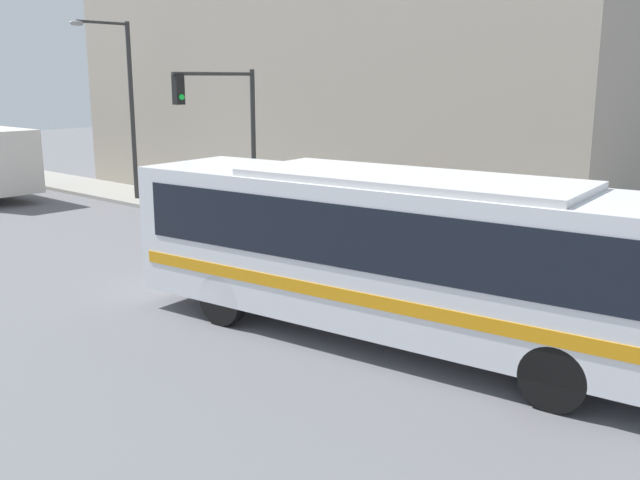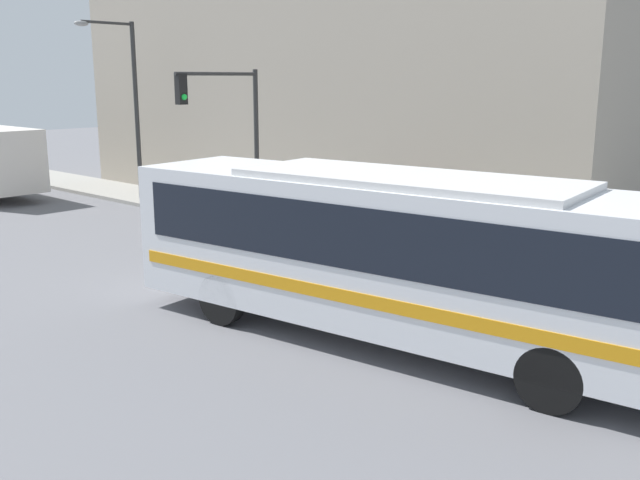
% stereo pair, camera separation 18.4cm
% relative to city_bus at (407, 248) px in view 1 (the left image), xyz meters
% --- Properties ---
extents(ground_plane, '(120.00, 120.00, 0.00)m').
position_rel_city_bus_xyz_m(ground_plane, '(0.57, -1.28, -1.87)').
color(ground_plane, slate).
extents(sidewalk, '(2.78, 70.00, 0.15)m').
position_rel_city_bus_xyz_m(sidewalk, '(6.46, 18.72, -1.79)').
color(sidewalk, gray).
rests_on(sidewalk, ground_plane).
extents(building_facade, '(6.00, 23.73, 11.73)m').
position_rel_city_bus_xyz_m(building_facade, '(10.85, 11.59, 4.00)').
color(building_facade, '#9E9384').
rests_on(building_facade, ground_plane).
extents(city_bus, '(3.83, 11.65, 3.21)m').
position_rel_city_bus_xyz_m(city_bus, '(0.00, 0.00, 0.00)').
color(city_bus, silver).
rests_on(city_bus, ground_plane).
extents(fire_hydrant, '(0.25, 0.34, 0.73)m').
position_rel_city_bus_xyz_m(fire_hydrant, '(5.67, 1.90, -1.35)').
color(fire_hydrant, gold).
rests_on(fire_hydrant, sidewalk).
extents(traffic_light_pole, '(3.28, 0.35, 5.03)m').
position_rel_city_bus_xyz_m(traffic_light_pole, '(4.67, 10.20, 1.75)').
color(traffic_light_pole, '#2D2D2D').
rests_on(traffic_light_pole, sidewalk).
extents(parking_meter, '(0.14, 0.14, 1.18)m').
position_rel_city_bus_xyz_m(parking_meter, '(5.67, 5.93, -0.91)').
color(parking_meter, '#2D2D2D').
rests_on(parking_meter, sidewalk).
extents(street_lamp, '(2.51, 0.28, 6.87)m').
position_rel_city_bus_xyz_m(street_lamp, '(5.58, 17.24, 2.38)').
color(street_lamp, '#2D2D2D').
rests_on(street_lamp, sidewalk).
extents(pedestrian_near_corner, '(0.34, 0.34, 1.75)m').
position_rel_city_bus_xyz_m(pedestrian_near_corner, '(7.14, 4.55, -0.82)').
color(pedestrian_near_corner, slate).
rests_on(pedestrian_near_corner, sidewalk).
extents(pedestrian_mid_block, '(0.34, 0.34, 1.60)m').
position_rel_city_bus_xyz_m(pedestrian_mid_block, '(6.63, 6.18, -0.91)').
color(pedestrian_mid_block, '#47382D').
rests_on(pedestrian_mid_block, sidewalk).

